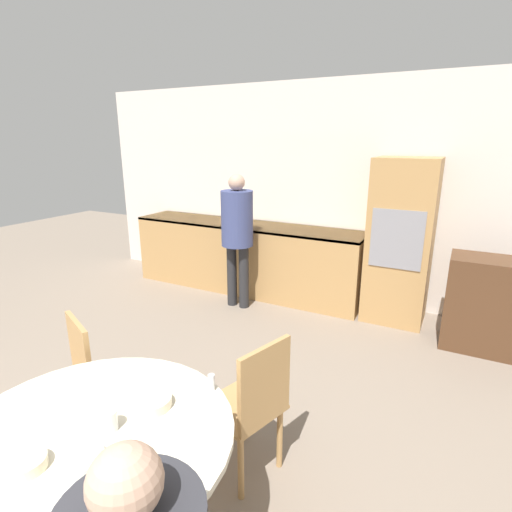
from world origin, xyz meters
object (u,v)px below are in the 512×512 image
chair_far_left (67,384)px  person_standing (237,228)px  cup (108,420)px  bowl_far (26,463)px  chair_far_right (253,403)px  bowl_centre (151,402)px  bowl_near (82,461)px  oven_unit (400,242)px  dining_table (97,478)px  sideboard (501,307)px

chair_far_left → person_standing: bearing=119.9°
cup → bowl_far: 0.31m
chair_far_right → bowl_centre: (-0.23, -0.54, 0.28)m
person_standing → cup: bearing=-69.8°
bowl_near → bowl_far: bearing=-148.9°
oven_unit → dining_table: 3.56m
sideboard → person_standing: bearing=-175.6°
oven_unit → dining_table: size_ratio=1.47×
person_standing → bowl_far: (0.96, -3.18, -0.18)m
oven_unit → chair_far_right: 2.73m
sideboard → bowl_far: (-1.72, -3.39, 0.33)m
cup → oven_unit: bearing=79.4°
oven_unit → chair_far_right: (-0.36, -2.68, -0.38)m
sideboard → dining_table: 3.56m
sideboard → bowl_near: size_ratio=5.66×
bowl_centre → bowl_far: size_ratio=1.22×
cup → bowl_centre: (0.06, 0.20, -0.02)m
oven_unit → cup: oven_unit is taller
chair_far_left → bowl_near: 1.07m
sideboard → dining_table: bearing=-117.9°
bowl_near → chair_far_right: bearing=76.6°
bowl_near → bowl_far: same height
bowl_near → person_standing: bearing=110.2°
chair_far_left → chair_far_right: (1.08, 0.36, 0.00)m
chair_far_left → bowl_near: (0.86, -0.57, 0.28)m
person_standing → bowl_near: 3.28m
sideboard → chair_far_right: bearing=-119.5°
sideboard → chair_far_left: size_ratio=1.05×
cup → bowl_near: 0.20m
dining_table → chair_far_right: bearing=67.0°
person_standing → bowl_far: bearing=-73.3°
cup → chair_far_right: bearing=68.9°
dining_table → chair_far_left: size_ratio=1.34×
sideboard → bowl_centre: sideboard is taller
dining_table → bowl_far: (-0.06, -0.24, 0.26)m
oven_unit → bowl_near: (-0.58, -3.60, -0.10)m
chair_far_right → bowl_centre: size_ratio=4.86×
oven_unit → person_standing: bearing=-162.8°
dining_table → bowl_centre: size_ratio=6.54×
chair_far_left → dining_table: bearing=-6.1°
bowl_centre → chair_far_left: bearing=168.2°
chair_far_left → cup: 0.93m
dining_table → bowl_far: bowl_far is taller
oven_unit → bowl_centre: oven_unit is taller
person_standing → cup: (1.06, -2.89, -0.16)m
oven_unit → sideboard: oven_unit is taller
sideboard → cup: size_ratio=10.29×
sideboard → chair_far_left: sideboard is taller
sideboard → bowl_centre: bearing=-118.3°
bowl_near → bowl_far: (-0.17, -0.10, 0.00)m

